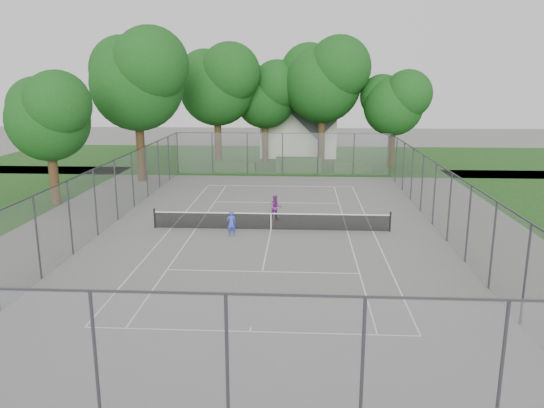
# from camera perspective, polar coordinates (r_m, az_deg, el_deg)

# --- Properties ---
(ground) EXTENTS (120.00, 120.00, 0.00)m
(ground) POSITION_cam_1_polar(r_m,az_deg,el_deg) (28.80, -0.11, -2.79)
(ground) COLOR slate
(ground) RESTS_ON ground
(grass_far) EXTENTS (60.00, 20.00, 0.00)m
(grass_far) POSITION_cam_1_polar(r_m,az_deg,el_deg) (54.23, 1.48, 4.91)
(grass_far) COLOR #1A4313
(grass_far) RESTS_ON ground
(court_markings) EXTENTS (11.03, 23.83, 0.01)m
(court_markings) POSITION_cam_1_polar(r_m,az_deg,el_deg) (28.80, -0.11, -2.77)
(court_markings) COLOR silver
(court_markings) RESTS_ON ground
(tennis_net) EXTENTS (12.87, 0.10, 1.10)m
(tennis_net) POSITION_cam_1_polar(r_m,az_deg,el_deg) (28.66, -0.11, -1.80)
(tennis_net) COLOR black
(tennis_net) RESTS_ON ground
(perimeter_fence) EXTENTS (18.08, 34.08, 3.52)m
(perimeter_fence) POSITION_cam_1_polar(r_m,az_deg,el_deg) (28.35, -0.11, 0.73)
(perimeter_fence) COLOR #38383D
(perimeter_fence) RESTS_ON ground
(tree_far_left) EXTENTS (7.75, 7.08, 11.14)m
(tree_far_left) POSITION_cam_1_polar(r_m,az_deg,el_deg) (49.20, -5.87, 12.92)
(tree_far_left) COLOR #372514
(tree_far_left) RESTS_ON ground
(tree_far_midleft) EXTENTS (6.76, 6.17, 9.71)m
(tree_far_midleft) POSITION_cam_1_polar(r_m,az_deg,el_deg) (51.50, -0.65, 11.91)
(tree_far_midleft) COLOR #372514
(tree_far_midleft) RESTS_ON ground
(tree_far_midright) EXTENTS (8.19, 7.48, 11.77)m
(tree_far_midright) POSITION_cam_1_polar(r_m,az_deg,el_deg) (49.89, 5.60, 13.43)
(tree_far_midright) COLOR #372514
(tree_far_midright) RESTS_ON ground
(tree_far_right) EXTENTS (6.11, 5.58, 8.78)m
(tree_far_right) POSITION_cam_1_polar(r_m,az_deg,el_deg) (49.11, 13.05, 10.75)
(tree_far_right) COLOR #372514
(tree_far_right) RESTS_ON ground
(tree_side_back) EXTENTS (8.24, 7.52, 11.85)m
(tree_side_back) POSITION_cam_1_polar(r_m,az_deg,el_deg) (42.96, -14.27, 13.17)
(tree_side_back) COLOR #372514
(tree_side_back) RESTS_ON ground
(tree_side_front) EXTENTS (5.94, 5.42, 8.54)m
(tree_side_front) POSITION_cam_1_polar(r_m,az_deg,el_deg) (36.47, -22.91, 8.97)
(tree_side_front) COLOR #372514
(tree_side_front) RESTS_ON ground
(hedge_left) EXTENTS (3.54, 1.06, 0.89)m
(hedge_left) POSITION_cam_1_polar(r_m,az_deg,el_deg) (46.95, -3.97, 4.09)
(hedge_left) COLOR #1E4516
(hedge_left) RESTS_ON ground
(hedge_mid) EXTENTS (3.96, 1.13, 1.24)m
(hedge_mid) POSITION_cam_1_polar(r_m,az_deg,el_deg) (46.58, 2.88, 4.25)
(hedge_mid) COLOR #1E4516
(hedge_mid) RESTS_ON ground
(hedge_right) EXTENTS (3.29, 1.21, 0.99)m
(hedge_right) POSITION_cam_1_polar(r_m,az_deg,el_deg) (46.84, 8.63, 4.01)
(hedge_right) COLOR #1E4516
(hedge_right) RESTS_ON ground
(house) EXTENTS (7.71, 5.98, 9.60)m
(house) POSITION_cam_1_polar(r_m,az_deg,el_deg) (56.41, 2.87, 9.18)
(house) COLOR silver
(house) RESTS_ON ground
(girl_player) EXTENTS (0.55, 0.44, 1.34)m
(girl_player) POSITION_cam_1_polar(r_m,az_deg,el_deg) (27.65, -4.39, -2.08)
(girl_player) COLOR #3444C4
(girl_player) RESTS_ON ground
(woman_player) EXTENTS (0.85, 0.75, 1.46)m
(woman_player) POSITION_cam_1_polar(r_m,az_deg,el_deg) (30.56, 0.41, -0.41)
(woman_player) COLOR #7A2A80
(woman_player) RESTS_ON ground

